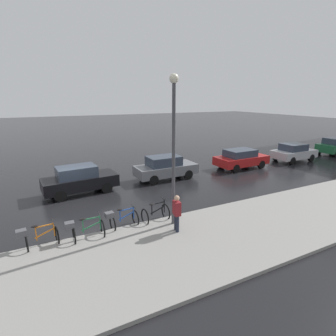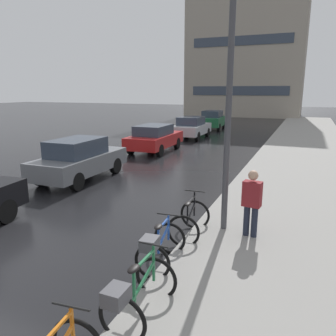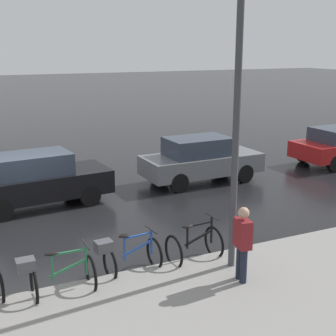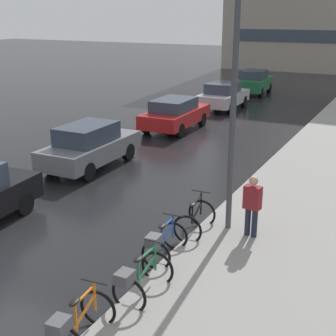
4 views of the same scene
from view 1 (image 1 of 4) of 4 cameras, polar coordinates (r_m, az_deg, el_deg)
ground_plane at (r=14.53m, az=-19.11°, el=-7.55°), size 140.00×140.00×0.00m
sidewalk_kerb at (r=14.61m, az=28.53°, el=-8.19°), size 4.80×60.00×0.14m
bicycle_nearest at (r=10.93m, az=-26.54°, el=-13.28°), size 0.83×1.38×0.96m
bicycle_second at (r=10.79m, az=-17.71°, el=-12.65°), size 0.75×1.40×1.02m
bicycle_third at (r=11.35m, az=-10.25°, el=-10.79°), size 0.79×1.39×0.93m
bicycle_farthest at (r=11.80m, az=-2.70°, el=-9.89°), size 0.83×1.16×1.02m
car_black at (r=15.89m, az=-18.70°, el=-2.43°), size 2.08×4.26×1.63m
car_grey at (r=17.72m, az=-0.57°, el=0.12°), size 1.85×4.23×1.59m
car_red at (r=21.24m, az=15.59°, el=2.02°), size 1.99×4.25×1.49m
car_silver at (r=25.27m, az=25.67°, el=3.13°), size 1.90×3.91×1.53m
car_green at (r=30.18m, az=32.59°, el=4.07°), size 1.97×3.84×1.63m
pedestrian at (r=10.62m, az=1.91°, el=-9.68°), size 0.43×0.29×1.67m
streetlamp at (r=10.41m, az=1.24°, el=6.60°), size 0.36×0.36×6.26m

